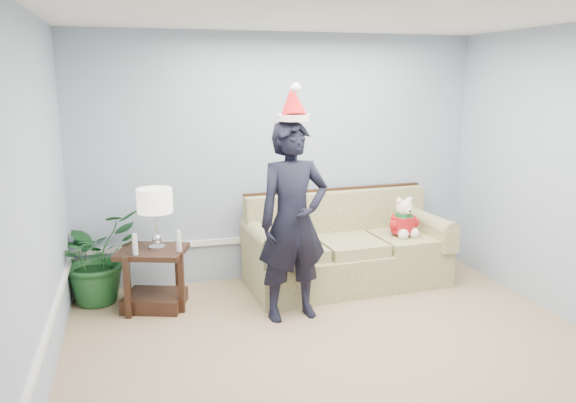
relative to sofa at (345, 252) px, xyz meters
The scene contains 10 objects.
room_shell 2.36m from the sofa, 106.52° to the right, with size 4.54×5.04×2.74m.
wainscot_trim 1.99m from the sofa, 153.84° to the right, with size 4.49×4.99×0.06m.
sofa is the anchor object (origin of this frame).
side_table 2.07m from the sofa, behind, with size 0.76×0.69×0.60m.
table_lamp 2.13m from the sofa, behind, with size 0.34×0.34×0.60m.
candle_pair 2.06m from the sofa, behind, with size 0.45×0.05×0.20m.
houseplant 2.61m from the sofa, behind, with size 0.84×0.73×0.94m, color #1E5527.
man 1.21m from the sofa, 138.35° to the right, with size 0.68×0.44×1.86m, color black.
santa_hat 1.95m from the sofa, 139.01° to the right, with size 0.30×0.34×0.34m.
teddy_bear 0.72m from the sofa, 12.15° to the right, with size 0.29×0.32×0.44m.
Camera 1 is at (-1.58, -3.45, 2.21)m, focal length 35.00 mm.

